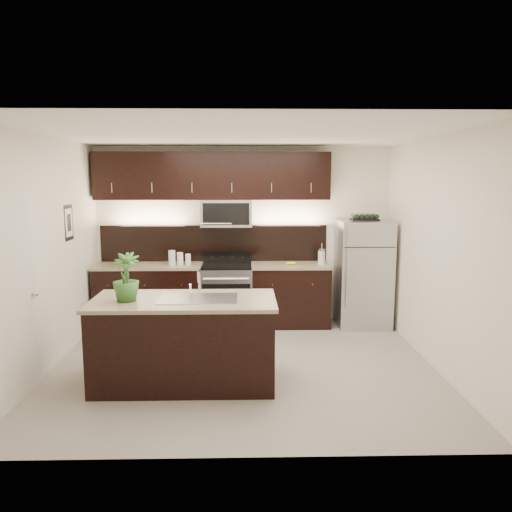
{
  "coord_description": "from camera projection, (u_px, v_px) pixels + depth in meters",
  "views": [
    {
      "loc": [
        0.02,
        -5.69,
        2.2
      ],
      "look_at": [
        0.16,
        0.55,
        1.24
      ],
      "focal_mm": 35.0,
      "sensor_mm": 36.0,
      "label": 1
    }
  ],
  "objects": [
    {
      "name": "island",
      "position": [
        185.0,
        341.0,
        5.38
      ],
      "size": [
        1.96,
        0.96,
        0.94
      ],
      "color": "black",
      "rests_on": "ground"
    },
    {
      "name": "upper_fixtures",
      "position": [
        214.0,
        184.0,
        7.44
      ],
      "size": [
        3.49,
        0.4,
        1.66
      ],
      "color": "black",
      "rests_on": "counter_run"
    },
    {
      "name": "refrigerator",
      "position": [
        363.0,
        274.0,
        7.49
      ],
      "size": [
        0.77,
        0.69,
        1.6
      ],
      "primitive_type": "cube",
      "color": "#B2B2B7",
      "rests_on": "ground"
    },
    {
      "name": "sink_faucet",
      "position": [
        198.0,
        297.0,
        5.32
      ],
      "size": [
        0.84,
        0.5,
        0.28
      ],
      "color": "silver",
      "rests_on": "island"
    },
    {
      "name": "french_press",
      "position": [
        322.0,
        257.0,
        7.45
      ],
      "size": [
        0.11,
        0.11,
        0.31
      ],
      "rotation": [
        0.0,
        0.0,
        0.36
      ],
      "color": "silver",
      "rests_on": "counter_run"
    },
    {
      "name": "ground",
      "position": [
        243.0,
        365.0,
        5.96
      ],
      "size": [
        4.5,
        4.5,
        0.0
      ],
      "primitive_type": "plane",
      "color": "gray",
      "rests_on": "ground"
    },
    {
      "name": "plant",
      "position": [
        126.0,
        277.0,
        5.19
      ],
      "size": [
        0.3,
        0.3,
        0.51
      ],
      "primitive_type": "imported",
      "rotation": [
        0.0,
        0.0,
        -0.06
      ],
      "color": "#336528",
      "rests_on": "island"
    },
    {
      "name": "counter_run",
      "position": [
        213.0,
        295.0,
        7.55
      ],
      "size": [
        3.51,
        0.65,
        0.94
      ],
      "color": "black",
      "rests_on": "ground"
    },
    {
      "name": "bananas",
      "position": [
        288.0,
        263.0,
        7.42
      ],
      "size": [
        0.17,
        0.14,
        0.05
      ],
      "primitive_type": "ellipsoid",
      "rotation": [
        0.0,
        0.0,
        0.18
      ],
      "color": "yellow",
      "rests_on": "counter_run"
    },
    {
      "name": "wine_rack",
      "position": [
        365.0,
        218.0,
        7.36
      ],
      "size": [
        0.39,
        0.24,
        0.1
      ],
      "color": "black",
      "rests_on": "refrigerator"
    },
    {
      "name": "canisters",
      "position": [
        178.0,
        258.0,
        7.42
      ],
      "size": [
        0.32,
        0.14,
        0.22
      ],
      "rotation": [
        0.0,
        0.0,
        0.22
      ],
      "color": "silver",
      "rests_on": "counter_run"
    },
    {
      "name": "room_walls",
      "position": [
        233.0,
        224.0,
        5.66
      ],
      "size": [
        4.52,
        4.02,
        2.71
      ],
      "color": "silver",
      "rests_on": "ground"
    }
  ]
}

